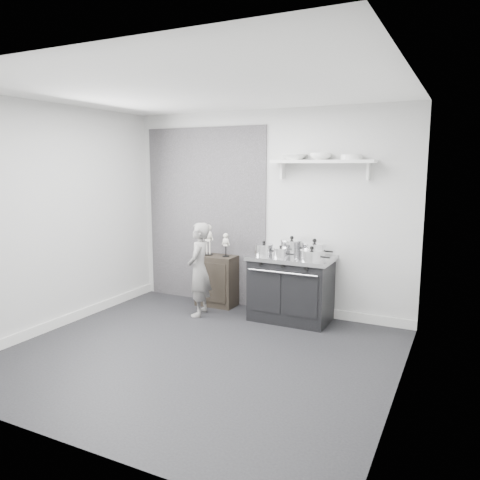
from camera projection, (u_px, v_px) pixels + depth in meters
name	position (u px, v px, depth m)	size (l,w,h in m)	color
ground	(198.00, 354.00, 4.95)	(4.00, 4.00, 0.00)	black
room_shell	(196.00, 198.00, 4.86)	(4.02, 3.62, 2.71)	#B7B7B4
wall_shelf	(322.00, 162.00, 5.76)	(1.30, 0.26, 0.24)	silver
stove	(291.00, 288.00, 5.97)	(1.05, 0.65, 0.84)	black
side_cabinet	(217.00, 281.00, 6.61)	(0.55, 0.32, 0.72)	black
child	(199.00, 269.00, 6.14)	(0.45, 0.30, 1.24)	slate
pot_front_left	(264.00, 249.00, 5.96)	(0.33, 0.24, 0.19)	silver
pot_back_left	(292.00, 247.00, 6.04)	(0.37, 0.29, 0.24)	silver
pot_back_right	(314.00, 250.00, 5.86)	(0.39, 0.31, 0.23)	silver
pot_front_right	(312.00, 255.00, 5.61)	(0.36, 0.28, 0.18)	silver
pot_front_center	(281.00, 253.00, 5.79)	(0.26, 0.17, 0.16)	silver
skeleton_full	(208.00, 237.00, 6.57)	(0.14, 0.09, 0.50)	beige
skeleton_torso	(226.00, 243.00, 6.46)	(0.11, 0.07, 0.38)	beige
bowl_large	(295.00, 157.00, 5.90)	(0.30, 0.30, 0.07)	white
bowl_small	(320.00, 156.00, 5.76)	(0.27, 0.27, 0.08)	white
plate_stack	(351.00, 157.00, 5.59)	(0.26, 0.26, 0.06)	silver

